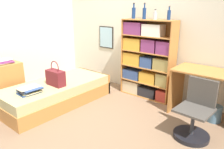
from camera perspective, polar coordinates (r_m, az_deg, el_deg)
ground_plane at (r=3.80m, az=-8.02°, el=-10.06°), size 14.00×14.00×0.00m
wall_back at (r=4.61m, az=6.35°, el=11.80°), size 10.00×0.09×2.60m
wall_left at (r=5.05m, az=-24.26°, el=10.90°), size 0.06×10.00×2.60m
bed at (r=4.20m, az=-14.04°, el=-4.67°), size 0.90×2.00×0.40m
handbag at (r=3.95m, az=-14.53°, el=-0.75°), size 0.36×0.17×0.44m
book_stack_on_bed at (r=3.75m, az=-20.73°, el=-3.78°), size 0.33×0.39×0.10m
dresser at (r=4.60m, az=-26.04°, el=-1.74°), size 0.53×0.53×0.74m
magazine_pile_on_dresser at (r=4.47m, az=-26.75°, el=3.04°), size 0.34×0.38×0.07m
bookcase at (r=4.31m, az=8.95°, el=3.51°), size 1.05×0.33×1.51m
bottle_green at (r=4.40m, az=5.67°, el=15.78°), size 0.07×0.07×0.29m
bottle_brown at (r=4.22m, az=8.43°, el=15.61°), size 0.07×0.07×0.29m
bottle_clear at (r=4.13m, az=11.18°, el=14.86°), size 0.07×0.07×0.18m
bottle_blue at (r=4.06m, az=14.65°, el=14.89°), size 0.06×0.06×0.24m
desk at (r=3.77m, az=24.59°, el=-2.88°), size 1.17×0.62×0.78m
desk_chair at (r=3.25m, az=20.66°, el=-11.05°), size 0.48×0.48×0.81m
waste_bin at (r=3.84m, az=25.14°, el=-9.20°), size 0.22×0.22×0.26m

